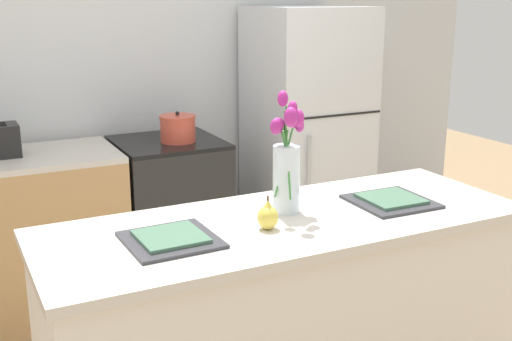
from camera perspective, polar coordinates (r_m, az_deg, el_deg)
back_wall at (r=4.08m, az=-11.29°, el=9.64°), size 5.20×0.08×2.70m
kitchen_island at (r=2.53m, az=2.63°, el=-14.46°), size 1.80×0.66×0.95m
stove_range at (r=3.92m, az=-7.60°, el=-3.85°), size 0.60×0.61×0.91m
refrigerator at (r=4.21m, az=4.52°, el=2.92°), size 0.68×0.67×1.67m
flower_vase at (r=2.35m, az=2.77°, el=0.59°), size 0.16×0.17×0.45m
pear_figurine at (r=2.21m, az=1.05°, el=-4.07°), size 0.07×0.07×0.12m
plate_setting_left at (r=2.14m, az=-7.59°, el=-6.04°), size 0.30×0.30×0.02m
plate_setting_right at (r=2.55m, az=11.91°, el=-2.62°), size 0.30×0.30×0.02m
cooking_pot at (r=3.74m, az=-6.97°, el=3.73°), size 0.21×0.21×0.18m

